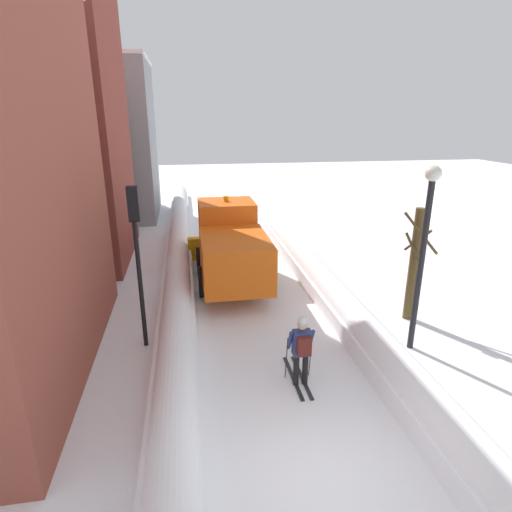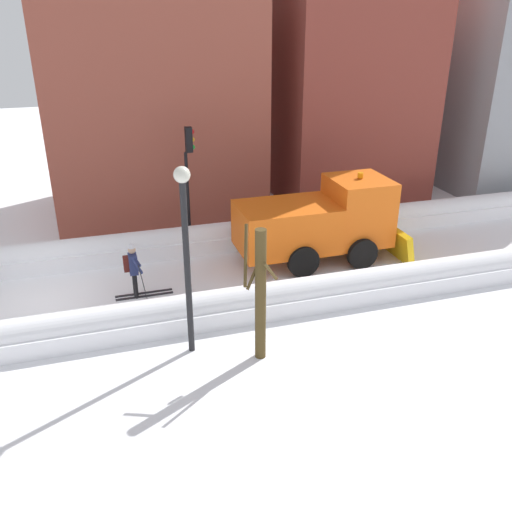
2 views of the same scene
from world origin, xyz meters
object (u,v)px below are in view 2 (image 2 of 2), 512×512
skier (133,268)px  traffic_light_pole (189,164)px  bare_tree_near (260,294)px  street_lamp (186,240)px  plow_truck (322,221)px

skier → traffic_light_pole: bearing=146.0°
skier → bare_tree_near: bare_tree_near is taller
street_lamp → bare_tree_near: bearing=63.9°
plow_truck → bare_tree_near: bearing=-37.0°
plow_truck → street_lamp: bearing=-51.7°
bare_tree_near → street_lamp: bearing=-116.1°
plow_truck → skier: 6.78m
plow_truck → street_lamp: 7.31m
traffic_light_pole → street_lamp: bearing=-11.2°
skier → bare_tree_near: 5.17m
skier → street_lamp: 4.26m
street_lamp → skier: bearing=-162.1°
traffic_light_pole → street_lamp: size_ratio=0.89×
plow_truck → bare_tree_near: size_ratio=1.68×
plow_truck → traffic_light_pole: traffic_light_pole is taller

